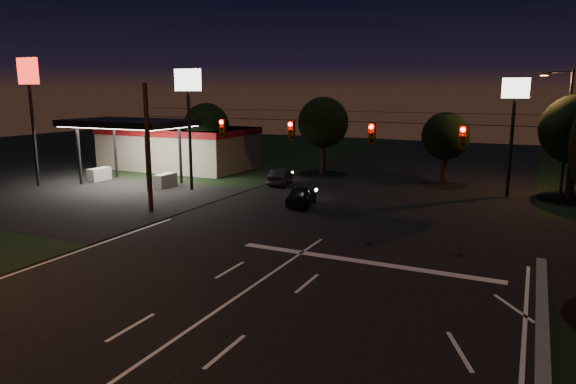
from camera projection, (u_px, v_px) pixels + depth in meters
The scene contains 16 objects.
ground at pixel (130, 370), 14.06m from camera, with size 140.00×140.00×0.00m, color black.
cross_street_left at pixel (73, 198), 36.71m from camera, with size 20.00×16.00×0.02m, color black.
stop_bar at pixel (363, 262), 22.95m from camera, with size 12.00×0.50×0.01m, color silver.
utility_pole_left at pixel (151, 212), 32.42m from camera, with size 0.28×0.28×8.00m, color black.
signal_span at pixel (330, 131), 26.22m from camera, with size 24.00×0.40×1.56m.
gas_station at pixel (176, 145), 49.75m from camera, with size 14.20×16.10×5.25m.
pole_sign_left_near at pixel (188, 98), 38.10m from camera, with size 2.20×0.30×9.10m.
pole_sign_left_far at pixel (30, 89), 39.55m from camera, with size 2.00×0.30×10.00m.
pole_sign_right at pixel (514, 109), 35.97m from camera, with size 1.80×0.30×8.40m.
street_light_right_far at pixel (563, 123), 36.55m from camera, with size 2.20×0.35×9.00m.
tree_far_a at pixel (207, 127), 47.50m from camera, with size 4.20×4.20×6.42m.
tree_far_b at pixel (324, 123), 46.72m from camera, with size 4.60×4.60×6.98m.
tree_far_c at pixel (446, 136), 41.28m from camera, with size 3.80×3.80×5.86m.
tree_far_d at pixel (576, 130), 35.53m from camera, with size 4.80×4.80×7.30m.
car_oncoming_a at pixel (301, 196), 34.22m from camera, with size 1.52×3.78×1.29m, color black.
car_oncoming_b at pixel (280, 177), 41.75m from camera, with size 1.35×3.87×1.27m, color black.
Camera 1 is at (9.47, -9.69, 7.52)m, focal length 32.00 mm.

